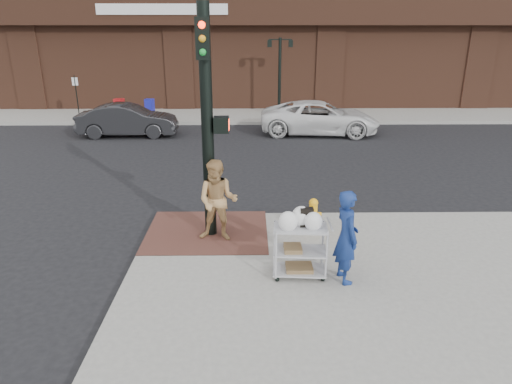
{
  "coord_description": "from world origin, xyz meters",
  "views": [
    {
      "loc": [
        0.41,
        -8.84,
        4.66
      ],
      "look_at": [
        0.54,
        0.57,
        1.25
      ],
      "focal_mm": 32.0,
      "sensor_mm": 36.0,
      "label": 1
    }
  ],
  "objects_px": {
    "woman_blue": "(346,237)",
    "sedan_dark": "(128,120)",
    "traffic_signal_pole": "(208,119)",
    "fire_hydrant": "(313,215)",
    "lamp_post": "(280,68)",
    "pedestrian_tan": "(218,201)",
    "minivan_white": "(320,118)",
    "utility_cart": "(300,246)"
  },
  "relations": [
    {
      "from": "traffic_signal_pole",
      "to": "sedan_dark",
      "type": "relative_size",
      "value": 1.14
    },
    {
      "from": "woman_blue",
      "to": "fire_hydrant",
      "type": "relative_size",
      "value": 2.2
    },
    {
      "from": "traffic_signal_pole",
      "to": "woman_blue",
      "type": "bearing_deg",
      "value": -37.93
    },
    {
      "from": "woman_blue",
      "to": "traffic_signal_pole",
      "type": "bearing_deg",
      "value": 40.87
    },
    {
      "from": "traffic_signal_pole",
      "to": "lamp_post",
      "type": "bearing_deg",
      "value": 80.76
    },
    {
      "from": "lamp_post",
      "to": "woman_blue",
      "type": "xyz_separation_m",
      "value": [
        0.17,
        -17.29,
        -1.57
      ]
    },
    {
      "from": "traffic_signal_pole",
      "to": "fire_hydrant",
      "type": "relative_size",
      "value": 6.14
    },
    {
      "from": "traffic_signal_pole",
      "to": "minivan_white",
      "type": "bearing_deg",
      "value": 69.81
    },
    {
      "from": "lamp_post",
      "to": "fire_hydrant",
      "type": "height_order",
      "value": "lamp_post"
    },
    {
      "from": "lamp_post",
      "to": "traffic_signal_pole",
      "type": "relative_size",
      "value": 0.8
    },
    {
      "from": "sedan_dark",
      "to": "fire_hydrant",
      "type": "height_order",
      "value": "sedan_dark"
    },
    {
      "from": "woman_blue",
      "to": "fire_hydrant",
      "type": "height_order",
      "value": "woman_blue"
    },
    {
      "from": "minivan_white",
      "to": "utility_cart",
      "type": "xyz_separation_m",
      "value": [
        -2.28,
        -13.05,
        0.03
      ]
    },
    {
      "from": "traffic_signal_pole",
      "to": "woman_blue",
      "type": "xyz_separation_m",
      "value": [
        2.65,
        -2.07,
        -1.78
      ]
    },
    {
      "from": "sedan_dark",
      "to": "pedestrian_tan",
      "type": "bearing_deg",
      "value": -158.1
    },
    {
      "from": "sedan_dark",
      "to": "minivan_white",
      "type": "bearing_deg",
      "value": -89.23
    },
    {
      "from": "sedan_dark",
      "to": "minivan_white",
      "type": "distance_m",
      "value": 8.71
    },
    {
      "from": "lamp_post",
      "to": "minivan_white",
      "type": "xyz_separation_m",
      "value": [
        1.62,
        -4.09,
        -1.87
      ]
    },
    {
      "from": "minivan_white",
      "to": "sedan_dark",
      "type": "bearing_deg",
      "value": 97.76
    },
    {
      "from": "pedestrian_tan",
      "to": "traffic_signal_pole",
      "type": "bearing_deg",
      "value": 131.06
    },
    {
      "from": "traffic_signal_pole",
      "to": "utility_cart",
      "type": "bearing_deg",
      "value": -46.45
    },
    {
      "from": "pedestrian_tan",
      "to": "fire_hydrant",
      "type": "xyz_separation_m",
      "value": [
        2.17,
        0.4,
        -0.51
      ]
    },
    {
      "from": "traffic_signal_pole",
      "to": "fire_hydrant",
      "type": "height_order",
      "value": "traffic_signal_pole"
    },
    {
      "from": "minivan_white",
      "to": "fire_hydrant",
      "type": "distance_m",
      "value": 11.16
    },
    {
      "from": "lamp_post",
      "to": "utility_cart",
      "type": "height_order",
      "value": "lamp_post"
    },
    {
      "from": "minivan_white",
      "to": "woman_blue",
      "type": "bearing_deg",
      "value": 179.27
    },
    {
      "from": "fire_hydrant",
      "to": "utility_cart",
      "type": "bearing_deg",
      "value": -104.45
    },
    {
      "from": "fire_hydrant",
      "to": "pedestrian_tan",
      "type": "bearing_deg",
      "value": -169.62
    },
    {
      "from": "sedan_dark",
      "to": "minivan_white",
      "type": "height_order",
      "value": "minivan_white"
    },
    {
      "from": "pedestrian_tan",
      "to": "utility_cart",
      "type": "height_order",
      "value": "pedestrian_tan"
    },
    {
      "from": "pedestrian_tan",
      "to": "minivan_white",
      "type": "xyz_separation_m",
      "value": [
        3.92,
        11.42,
        -0.33
      ]
    },
    {
      "from": "lamp_post",
      "to": "fire_hydrant",
      "type": "relative_size",
      "value": 4.91
    },
    {
      "from": "lamp_post",
      "to": "sedan_dark",
      "type": "distance_m",
      "value": 8.57
    },
    {
      "from": "pedestrian_tan",
      "to": "sedan_dark",
      "type": "relative_size",
      "value": 0.42
    },
    {
      "from": "traffic_signal_pole",
      "to": "minivan_white",
      "type": "xyz_separation_m",
      "value": [
        4.1,
        11.14,
        -2.08
      ]
    },
    {
      "from": "sedan_dark",
      "to": "utility_cart",
      "type": "xyz_separation_m",
      "value": [
        6.43,
        -12.71,
        0.06
      ]
    },
    {
      "from": "woman_blue",
      "to": "sedan_dark",
      "type": "distance_m",
      "value": 14.78
    },
    {
      "from": "traffic_signal_pole",
      "to": "pedestrian_tan",
      "type": "distance_m",
      "value": 1.79
    },
    {
      "from": "lamp_post",
      "to": "traffic_signal_pole",
      "type": "bearing_deg",
      "value": -99.24
    },
    {
      "from": "lamp_post",
      "to": "fire_hydrant",
      "type": "bearing_deg",
      "value": -90.51
    },
    {
      "from": "lamp_post",
      "to": "woman_blue",
      "type": "relative_size",
      "value": 2.23
    },
    {
      "from": "traffic_signal_pole",
      "to": "minivan_white",
      "type": "relative_size",
      "value": 0.93
    }
  ]
}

